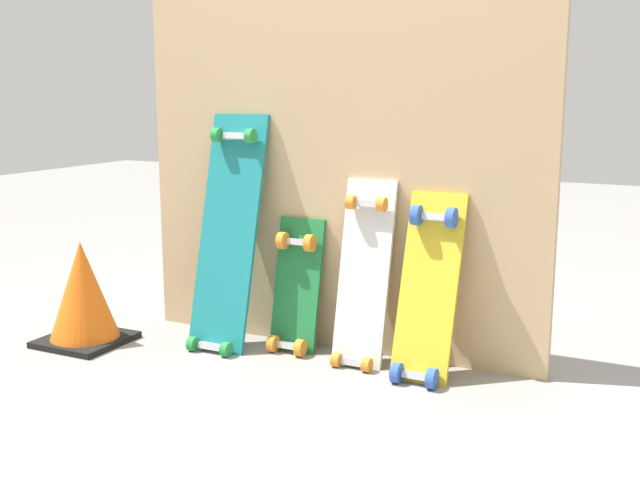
# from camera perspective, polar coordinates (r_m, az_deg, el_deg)

# --- Properties ---
(ground_plane) EXTENTS (12.00, 12.00, 0.00)m
(ground_plane) POSITION_cam_1_polar(r_m,az_deg,el_deg) (2.97, 0.60, -8.13)
(ground_plane) COLOR gray
(plywood_wall_panel) EXTENTS (1.60, 0.04, 1.42)m
(plywood_wall_panel) POSITION_cam_1_polar(r_m,az_deg,el_deg) (2.88, 1.24, 5.70)
(plywood_wall_panel) COLOR tan
(plywood_wall_panel) RESTS_ON ground
(skateboard_teal) EXTENTS (0.24, 0.30, 0.95)m
(skateboard_teal) POSITION_cam_1_polar(r_m,az_deg,el_deg) (2.98, -6.81, -0.10)
(skateboard_teal) COLOR #197A7F
(skateboard_teal) RESTS_ON ground
(skateboard_green) EXTENTS (0.19, 0.18, 0.56)m
(skateboard_green) POSITION_cam_1_polar(r_m,az_deg,el_deg) (2.94, -1.81, -3.93)
(skateboard_green) COLOR #1E7238
(skateboard_green) RESTS_ON ground
(skateboard_white) EXTENTS (0.19, 0.21, 0.73)m
(skateboard_white) POSITION_cam_1_polar(r_m,az_deg,el_deg) (2.79, 3.15, -3.14)
(skateboard_white) COLOR silver
(skateboard_white) RESTS_ON ground
(skateboard_yellow) EXTENTS (0.20, 0.27, 0.69)m
(skateboard_yellow) POSITION_cam_1_polar(r_m,az_deg,el_deg) (2.68, 7.82, -4.08)
(skateboard_yellow) COLOR gold
(skateboard_yellow) RESTS_ON ground
(traffic_cone) EXTENTS (0.30, 0.30, 0.40)m
(traffic_cone) POSITION_cam_1_polar(r_m,az_deg,el_deg) (3.15, -16.94, -3.77)
(traffic_cone) COLOR black
(traffic_cone) RESTS_ON ground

